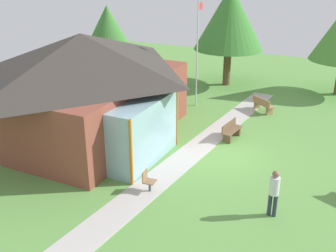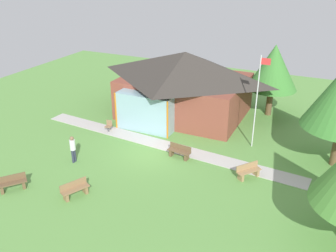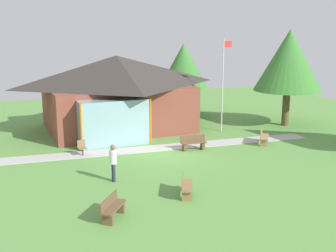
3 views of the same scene
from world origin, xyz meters
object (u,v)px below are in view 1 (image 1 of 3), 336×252
flagpole (197,50)px  patio_chair_west (148,182)px  tree_east_hedge (230,18)px  tree_behind_pavilion_right (108,34)px  bench_rear_near_path (231,131)px  visitor_strolling_lawn (274,190)px  pavilion (86,84)px  bench_mid_right (263,105)px

flagpole → patio_chair_west: 10.60m
tree_east_hedge → tree_behind_pavilion_right: tree_east_hedge is taller
flagpole → bench_rear_near_path: bearing=-137.9°
visitor_strolling_lawn → patio_chair_west: bearing=8.5°
pavilion → bench_mid_right: pavilion is taller
pavilion → tree_east_hedge: bearing=-16.8°
tree_east_hedge → tree_behind_pavilion_right: (-5.19, 6.29, -0.74)m
flagpole → tree_east_hedge: (5.04, -0.24, 1.25)m
visitor_strolling_lawn → tree_behind_pavilion_right: 16.06m
patio_chair_west → visitor_strolling_lawn: visitor_strolling_lawn is taller
flagpole → bench_mid_right: bearing=-80.3°
bench_mid_right → tree_behind_pavilion_right: bearing=-138.1°
bench_mid_right → tree_behind_pavilion_right: (-0.81, 9.96, 3.49)m
bench_rear_near_path → tree_behind_pavilion_right: 10.76m
bench_mid_right → tree_behind_pavilion_right: 10.59m
flagpole → bench_mid_right: size_ratio=4.22×
bench_rear_near_path → tree_behind_pavilion_right: tree_behind_pavilion_right is taller
bench_mid_right → tree_east_hedge: tree_east_hedge is taller
tree_east_hedge → patio_chair_west: bearing=-172.8°
flagpole → tree_behind_pavilion_right: flagpole is taller
visitor_strolling_lawn → tree_east_hedge: (14.49, 6.48, 3.61)m
bench_rear_near_path → patio_chair_west: patio_chair_west is taller
bench_rear_near_path → patio_chair_west: 6.28m
pavilion → tree_east_hedge: 12.11m
tree_east_hedge → tree_behind_pavilion_right: 8.18m
pavilion → flagpole: flagpole is taller
pavilion → bench_rear_near_path: (2.57, -6.66, -2.21)m
bench_mid_right → pavilion: bearing=-98.1°
bench_mid_right → visitor_strolling_lawn: 10.52m
tree_east_hedge → tree_behind_pavilion_right: bearing=129.5°
pavilion → tree_behind_pavilion_right: size_ratio=1.81×
pavilion → visitor_strolling_lawn: pavilion is taller
bench_mid_right → tree_east_hedge: size_ratio=0.22×
patio_chair_west → flagpole: bearing=-173.4°
bench_rear_near_path → patio_chair_west: bearing=-5.0°
tree_behind_pavilion_right → patio_chair_west: bearing=-140.2°
flagpole → tree_east_hedge: size_ratio=0.91×
flagpole → tree_east_hedge: tree_east_hedge is taller
pavilion → flagpole: size_ratio=1.66×
pavilion → visitor_strolling_lawn: 10.52m
bench_rear_near_path → tree_east_hedge: (8.85, 3.20, 4.23)m
tree_behind_pavilion_right → tree_east_hedge: bearing=-50.5°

